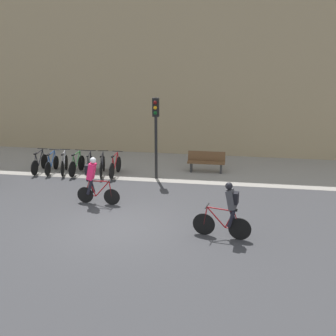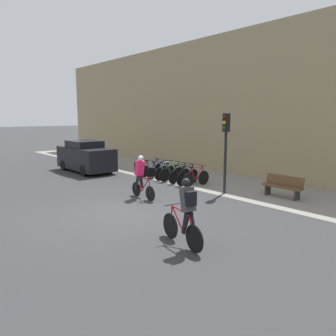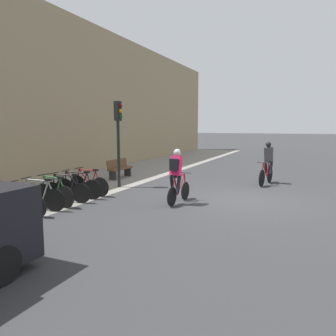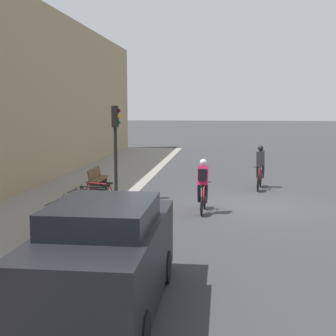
% 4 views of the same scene
% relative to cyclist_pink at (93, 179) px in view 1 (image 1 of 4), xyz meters
% --- Properties ---
extents(ground, '(200.00, 200.00, 0.00)m').
position_rel_cyclist_pink_xyz_m(ground, '(1.42, -1.79, -0.95)').
color(ground, '#333335').
extents(kerb_strip, '(44.00, 4.50, 0.01)m').
position_rel_cyclist_pink_xyz_m(kerb_strip, '(1.42, 4.96, -0.94)').
color(kerb_strip, gray).
rests_on(kerb_strip, ground).
extents(building_facade, '(44.00, 0.60, 7.90)m').
position_rel_cyclist_pink_xyz_m(building_facade, '(1.42, 7.51, 3.00)').
color(building_facade, '#9E8966').
rests_on(building_facade, ground).
extents(cyclist_pink, '(1.61, 0.46, 1.74)m').
position_rel_cyclist_pink_xyz_m(cyclist_pink, '(0.00, 0.00, 0.00)').
color(cyclist_pink, black).
rests_on(cyclist_pink, ground).
extents(cyclist_grey, '(1.79, 0.54, 1.79)m').
position_rel_cyclist_pink_xyz_m(cyclist_grey, '(4.88, -2.16, -0.00)').
color(cyclist_grey, black).
rests_on(cyclist_grey, ground).
extents(parked_bike_0, '(0.46, 1.64, 0.96)m').
position_rel_cyclist_pink_xyz_m(parked_bike_0, '(-3.53, 3.31, -0.55)').
color(parked_bike_0, black).
rests_on(parked_bike_0, ground).
extents(parked_bike_1, '(0.46, 1.58, 0.94)m').
position_rel_cyclist_pink_xyz_m(parked_bike_1, '(-2.95, 3.30, -0.57)').
color(parked_bike_1, black).
rests_on(parked_bike_1, ground).
extents(parked_bike_2, '(0.49, 1.61, 0.97)m').
position_rel_cyclist_pink_xyz_m(parked_bike_2, '(-2.38, 3.31, -0.55)').
color(parked_bike_2, black).
rests_on(parked_bike_2, ground).
extents(parked_bike_3, '(0.46, 1.63, 0.97)m').
position_rel_cyclist_pink_xyz_m(parked_bike_3, '(-1.81, 3.31, -0.55)').
color(parked_bike_3, black).
rests_on(parked_bike_3, ground).
extents(parked_bike_4, '(0.46, 1.66, 0.96)m').
position_rel_cyclist_pink_xyz_m(parked_bike_4, '(-1.23, 3.30, -0.55)').
color(parked_bike_4, black).
rests_on(parked_bike_4, ground).
extents(parked_bike_5, '(0.47, 1.71, 0.97)m').
position_rel_cyclist_pink_xyz_m(parked_bike_5, '(-0.66, 3.31, -0.54)').
color(parked_bike_5, black).
rests_on(parked_bike_5, ground).
extents(parked_bike_6, '(0.46, 1.69, 0.98)m').
position_rel_cyclist_pink_xyz_m(parked_bike_6, '(-0.09, 3.31, -0.54)').
color(parked_bike_6, black).
rests_on(parked_bike_6, ground).
extents(traffic_light_pole, '(0.26, 0.30, 3.41)m').
position_rel_cyclist_pink_xyz_m(traffic_light_pole, '(1.72, 3.19, 1.42)').
color(traffic_light_pole, black).
rests_on(traffic_light_pole, ground).
extents(bench, '(1.64, 0.44, 0.89)m').
position_rel_cyclist_pink_xyz_m(bench, '(3.73, 4.45, -0.48)').
color(bench, brown).
rests_on(bench, ground).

